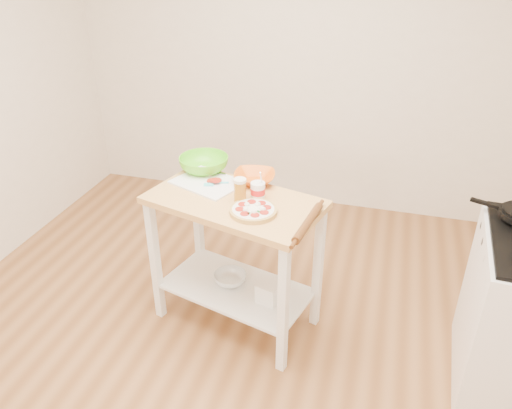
{
  "coord_description": "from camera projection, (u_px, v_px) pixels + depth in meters",
  "views": [
    {
      "loc": [
        0.8,
        -1.93,
        2.27
      ],
      "look_at": [
        0.1,
        0.5,
        0.87
      ],
      "focal_mm": 35.0,
      "sensor_mm": 36.0,
      "label": 1
    }
  ],
  "objects": [
    {
      "name": "room_shell",
      "position": [
        204.0,
        161.0,
        2.26
      ],
      "size": [
        4.04,
        4.54,
        2.74
      ],
      "color": "#926036",
      "rests_on": "ground"
    },
    {
      "name": "spatula",
      "position": [
        215.0,
        184.0,
        3.03
      ],
      "size": [
        0.14,
        0.09,
        0.01
      ],
      "rotation": [
        0.0,
        0.0,
        0.29
      ],
      "color": "#46CCD6",
      "rests_on": "cutting_board"
    },
    {
      "name": "orange_bowl",
      "position": [
        254.0,
        178.0,
        3.07
      ],
      "size": [
        0.29,
        0.29,
        0.06
      ],
      "primitive_type": "imported",
      "rotation": [
        0.0,
        0.0,
        0.16
      ],
      "color": "#D95E12",
      "rests_on": "prep_island"
    },
    {
      "name": "beer_pint",
      "position": [
        240.0,
        190.0,
        2.82
      ],
      "size": [
        0.07,
        0.07,
        0.14
      ],
      "color": "#AB6D18",
      "rests_on": "prep_island"
    },
    {
      "name": "cutting_board",
      "position": [
        208.0,
        182.0,
        3.07
      ],
      "size": [
        0.48,
        0.43,
        0.04
      ],
      "rotation": [
        0.0,
        0.0,
        -0.38
      ],
      "color": "white",
      "rests_on": "prep_island"
    },
    {
      "name": "yogurt_tub",
      "position": [
        258.0,
        191.0,
        2.87
      ],
      "size": [
        0.09,
        0.09,
        0.18
      ],
      "color": "white",
      "rests_on": "prep_island"
    },
    {
      "name": "green_bowl",
      "position": [
        204.0,
        164.0,
        3.2
      ],
      "size": [
        0.36,
        0.36,
        0.1
      ],
      "primitive_type": "imported",
      "rotation": [
        0.0,
        0.0,
        -0.15
      ],
      "color": "#59D01B",
      "rests_on": "prep_island"
    },
    {
      "name": "shelf_bin",
      "position": [
        269.0,
        292.0,
        3.05
      ],
      "size": [
        0.16,
        0.16,
        0.13
      ],
      "primitive_type": "cube",
      "rotation": [
        0.0,
        0.0,
        -0.26
      ],
      "color": "white",
      "rests_on": "prep_island"
    },
    {
      "name": "knife",
      "position": [
        201.0,
        170.0,
        3.19
      ],
      "size": [
        0.27,
        0.04,
        0.01
      ],
      "rotation": [
        0.0,
        0.0,
        -0.1
      ],
      "color": "silver",
      "rests_on": "cutting_board"
    },
    {
      "name": "pizza",
      "position": [
        253.0,
        210.0,
        2.74
      ],
      "size": [
        0.26,
        0.26,
        0.04
      ],
      "rotation": [
        0.0,
        0.0,
        -0.64
      ],
      "color": "tan",
      "rests_on": "prep_island"
    },
    {
      "name": "rolling_pin",
      "position": [
        308.0,
        223.0,
        2.61
      ],
      "size": [
        0.1,
        0.39,
        0.04
      ],
      "primitive_type": "cylinder",
      "rotation": [
        1.57,
        0.0,
        -0.13
      ],
      "color": "brown",
      "rests_on": "prep_island"
    },
    {
      "name": "shelf_glass_bowl",
      "position": [
        230.0,
        278.0,
        3.22
      ],
      "size": [
        0.27,
        0.27,
        0.07
      ],
      "primitive_type": "imported",
      "rotation": [
        0.0,
        0.0,
        -0.33
      ],
      "color": "silver",
      "rests_on": "prep_island"
    },
    {
      "name": "prep_island",
      "position": [
        235.0,
        237.0,
        3.01
      ],
      "size": [
        1.11,
        0.79,
        0.9
      ],
      "rotation": [
        0.0,
        0.0,
        -0.26
      ],
      "color": "tan",
      "rests_on": "ground"
    }
  ]
}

